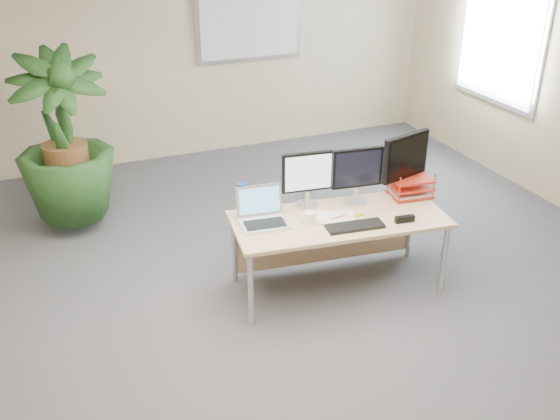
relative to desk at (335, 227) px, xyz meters
name	(u,v)px	position (x,y,z in m)	size (l,w,h in m)	color
floor	(286,360)	(-0.73, -0.76, -0.50)	(8.00, 8.00, 0.00)	#45454A
back_wall	(147,45)	(-0.73, 3.24, 0.85)	(7.00, 0.04, 2.70)	#C1AD89
whiteboard	(249,20)	(0.47, 3.20, 1.05)	(1.30, 0.04, 0.95)	#BABBC0
window	(502,31)	(2.73, 1.54, 1.05)	(0.04, 1.30, 1.55)	#BABBC0
desk	(335,227)	(0.00, 0.00, 0.00)	(1.72, 0.89, 0.63)	tan
floor_plant	(66,155)	(-1.84, 1.76, 0.25)	(0.84, 0.84, 1.50)	#163A15
monitor_left	(308,176)	(-0.16, 0.19, 0.39)	(0.41, 0.19, 0.46)	silver
monitor_right	(357,172)	(0.23, 0.10, 0.40)	(0.42, 0.19, 0.46)	silver
monitor_dark	(405,161)	(0.65, 0.07, 0.43)	(0.47, 0.22, 0.53)	silver
laptop	(262,214)	(-0.58, 0.07, 0.19)	(0.39, 0.35, 0.26)	silver
keyboard	(355,226)	(0.02, -0.28, 0.14)	(0.44, 0.15, 0.02)	black
coffee_mug	(309,218)	(-0.26, -0.08, 0.18)	(0.12, 0.08, 0.09)	white
spiral_notebook	(336,218)	(-0.04, -0.09, 0.14)	(0.29, 0.22, 0.01)	silver
orange_pen	(339,217)	(-0.02, -0.10, 0.15)	(0.01, 0.01, 0.15)	#E85619
yellow_highlighter	(356,216)	(0.12, -0.12, 0.14)	(0.02, 0.02, 0.13)	yellow
water_bottle	(242,200)	(-0.68, 0.23, 0.26)	(0.07, 0.07, 0.27)	silver
letter_tray	(410,188)	(0.71, 0.04, 0.20)	(0.36, 0.29, 0.16)	#B42716
stapler	(405,219)	(0.41, -0.34, 0.16)	(0.15, 0.04, 0.05)	black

